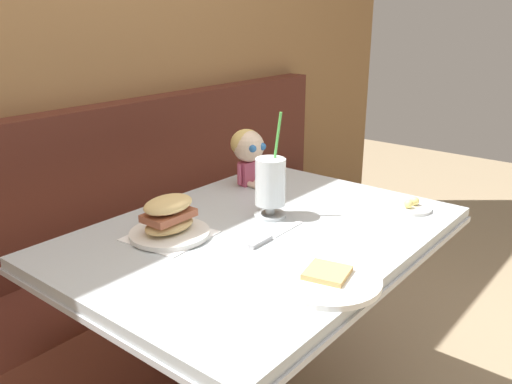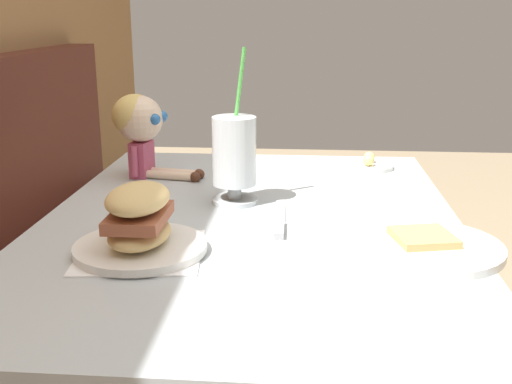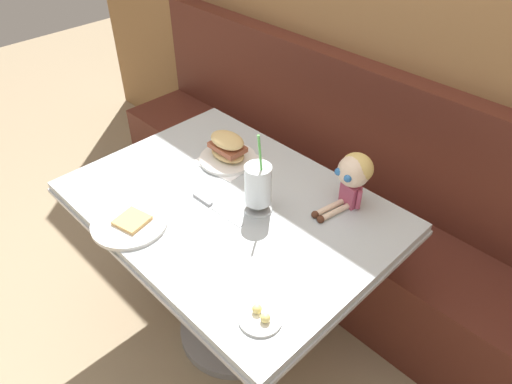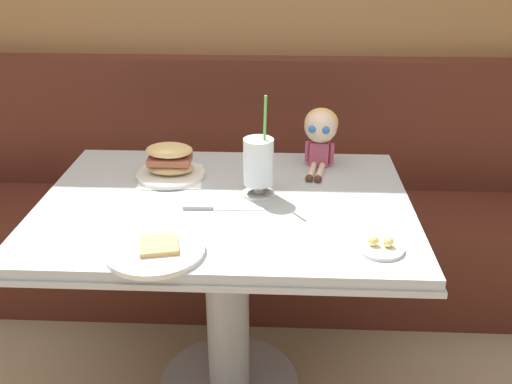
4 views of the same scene
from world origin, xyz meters
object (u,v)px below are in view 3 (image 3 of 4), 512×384
Objects in this scene: milkshake_glass at (258,186)px; seated_doll at (353,174)px; toast_plate at (130,222)px; butter_knife at (209,204)px; butter_saucer at (261,317)px; sandwich_plate at (228,151)px.

seated_doll is (0.20, 0.25, 0.03)m from milkshake_glass.
butter_knife is at bearing 67.37° from toast_plate.
toast_plate is 1.10× the size of seated_doll.
butter_saucer is at bearing -24.32° from butter_knife.
butter_saucer is at bearing 4.31° from toast_plate.
seated_doll is at bearing 46.05° from butter_knife.
milkshake_glass is 1.34× the size of butter_knife.
butter_knife is at bearing -144.17° from milkshake_glass.
toast_plate reaches higher than butter_knife.
butter_knife is 1.04× the size of seated_doll.
milkshake_glass reaches higher than toast_plate.
milkshake_glass reaches higher than sandwich_plate.
seated_doll is (-0.12, 0.55, 0.12)m from butter_saucer.
sandwich_plate is (-0.29, 0.12, -0.06)m from milkshake_glass.
toast_plate is 1.14× the size of sandwich_plate.
seated_doll reaches higher than sandwich_plate.
sandwich_plate reaches higher than butter_saucer.
butter_saucer is at bearing -43.74° from milkshake_glass.
toast_plate is 1.06× the size of butter_knife.
toast_plate is at bearing -126.31° from seated_doll.
sandwich_plate is at bearing 156.95° from milkshake_glass.
milkshake_glass is 0.20m from butter_knife.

